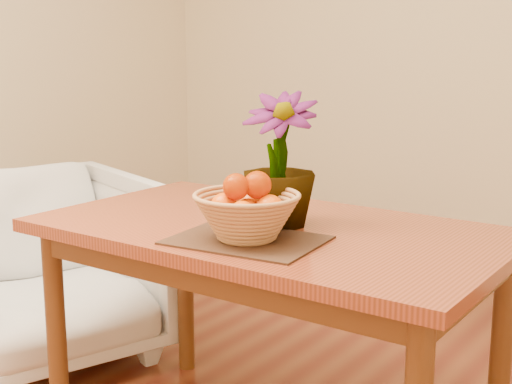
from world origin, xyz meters
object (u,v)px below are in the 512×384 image
Objects in this scene: potted_plant at (279,160)px; table at (269,253)px; wicker_basket at (247,218)px; armchair at (42,260)px.

table is at bearing -178.91° from potted_plant.
potted_plant is at bearing 97.86° from wicker_basket.
potted_plant is (0.03, 0.01, 0.29)m from table.
table is 0.29m from potted_plant.
potted_plant reaches higher than wicker_basket.
armchair is at bearing 177.26° from table.
table is 4.71× the size of wicker_basket.
potted_plant is 1.30m from armchair.
armchair is (-1.19, 0.05, -0.52)m from potted_plant.
wicker_basket is 1.30m from armchair.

